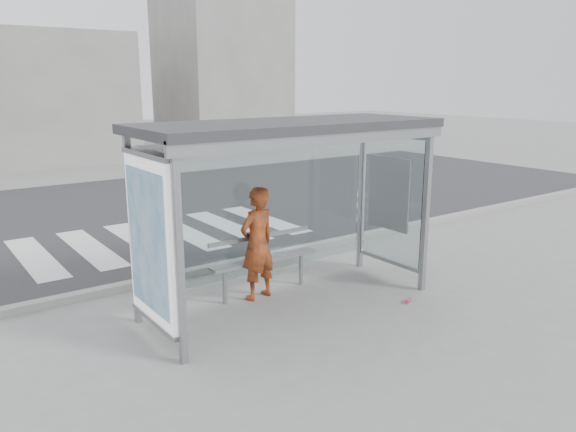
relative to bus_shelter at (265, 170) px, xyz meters
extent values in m
plane|color=slate|center=(0.37, -0.06, -1.98)|extent=(80.00, 80.00, 0.00)
cube|color=#2D2D30|center=(0.37, 6.94, -1.98)|extent=(30.00, 10.00, 0.01)
cube|color=gray|center=(0.37, 1.89, -1.92)|extent=(30.00, 0.18, 0.12)
cube|color=silver|center=(-2.13, 4.44, -1.98)|extent=(0.55, 3.00, 0.00)
cube|color=silver|center=(-1.13, 4.44, -1.98)|extent=(0.55, 3.00, 0.00)
cube|color=silver|center=(-0.13, 4.44, -1.98)|extent=(0.55, 3.00, 0.00)
cube|color=silver|center=(0.87, 4.44, -1.98)|extent=(0.55, 3.00, 0.00)
cube|color=silver|center=(1.87, 4.44, -1.98)|extent=(0.55, 3.00, 0.00)
cube|color=silver|center=(2.87, 4.44, -1.98)|extent=(0.55, 3.00, 0.00)
cube|color=gray|center=(-1.63, -0.76, -0.73)|extent=(0.08, 0.08, 2.50)
cube|color=gray|center=(2.37, -0.76, -0.73)|extent=(0.08, 0.08, 2.50)
cube|color=gray|center=(-1.63, 0.64, -0.73)|extent=(0.08, 0.08, 2.50)
cube|color=gray|center=(2.37, 0.64, -0.73)|extent=(0.08, 0.08, 2.50)
cube|color=#2D2D30|center=(0.37, -0.06, 0.58)|extent=(4.25, 1.65, 0.12)
cube|color=gray|center=(0.37, -0.82, 0.47)|extent=(4.25, 0.06, 0.18)
cube|color=white|center=(0.37, 0.64, -0.68)|extent=(3.80, 0.02, 2.00)
cube|color=white|center=(-1.63, -0.06, -0.68)|extent=(0.15, 1.25, 2.00)
cube|color=teal|center=(-1.54, -0.06, -0.68)|extent=(0.01, 1.10, 1.70)
cylinder|color=#D65213|center=(-1.53, 0.19, -0.43)|extent=(0.02, 0.32, 0.32)
cube|color=white|center=(2.37, -0.06, -0.68)|extent=(0.03, 1.25, 2.00)
cube|color=beige|center=(2.34, -0.01, -0.58)|extent=(0.03, 0.86, 1.16)
cube|color=slate|center=(0.37, 17.94, 0.52)|extent=(8.00, 5.00, 5.00)
cube|color=slate|center=(9.37, 17.94, 1.52)|extent=(5.00, 5.00, 7.00)
imported|color=orange|center=(0.14, 0.43, -1.15)|extent=(0.68, 0.51, 1.68)
cube|color=gray|center=(0.31, 0.51, -1.44)|extent=(1.76, 0.22, 0.05)
cylinder|color=gray|center=(-0.38, 0.51, -1.73)|extent=(0.07, 0.07, 0.51)
cylinder|color=gray|center=(0.99, 0.51, -1.73)|extent=(0.07, 0.07, 0.51)
cube|color=gray|center=(0.31, 0.60, -1.10)|extent=(1.76, 0.04, 0.06)
cylinder|color=#F2476B|center=(1.80, -1.01, -1.95)|extent=(0.13, 0.10, 0.06)
camera|label=1|loc=(-4.07, -6.19, 1.15)|focal=35.00mm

